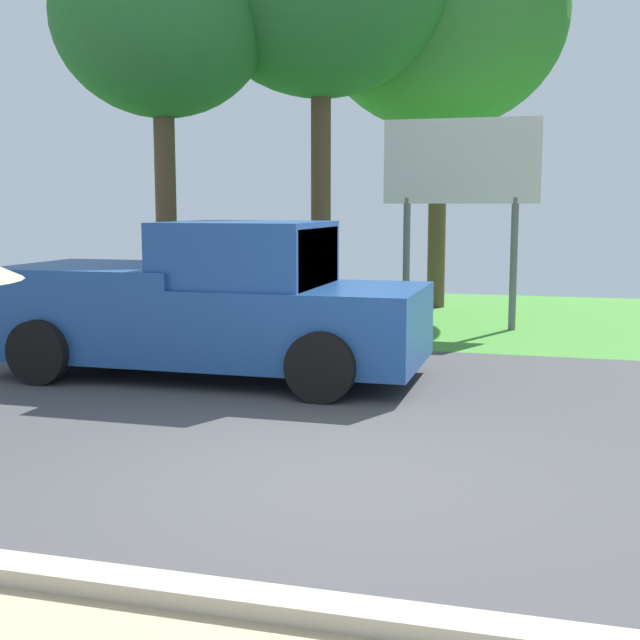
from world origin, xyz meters
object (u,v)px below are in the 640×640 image
pickup_truck (211,305)px  roadside_billboard (461,176)px  tree_right_far (441,15)px  tree_right_mid (161,19)px

pickup_truck → roadside_billboard: roadside_billboard is taller
tree_right_far → tree_right_mid: bearing=-137.6°
tree_right_mid → pickup_truck: bearing=-57.8°
pickup_truck → tree_right_mid: size_ratio=0.76×
tree_right_mid → tree_right_far: (4.16, 3.81, 0.61)m
pickup_truck → roadside_billboard: (2.46, 4.88, 1.68)m
roadside_billboard → tree_right_mid: bearing=-169.1°
roadside_billboard → tree_right_far: 4.37m
pickup_truck → tree_right_mid: 6.32m
tree_right_mid → tree_right_far: tree_right_far is taller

